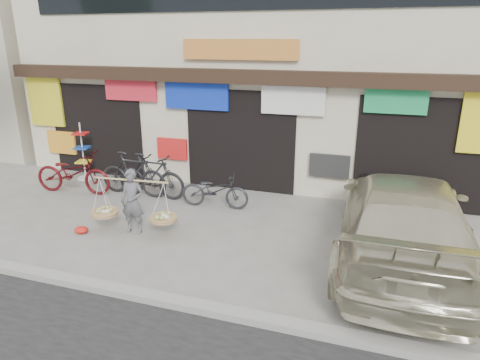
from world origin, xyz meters
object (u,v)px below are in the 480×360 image
(bike_1, at_px, (151,176))
(suv, at_px, (403,218))
(bike_3, at_px, (133,174))
(display_rack, at_px, (83,157))
(street_vendor, at_px, (133,205))
(bike_0, at_px, (73,173))
(bike_2, at_px, (215,190))

(bike_1, xyz_separation_m, suv, (6.07, -1.42, 0.23))
(bike_3, relative_size, display_rack, 1.15)
(street_vendor, relative_size, bike_0, 0.90)
(bike_0, height_order, display_rack, display_rack)
(bike_2, bearing_deg, street_vendor, 144.32)
(display_rack, bearing_deg, street_vendor, -39.45)
(bike_0, distance_m, bike_3, 1.66)
(suv, height_order, display_rack, display_rack)
(bike_1, height_order, suv, suv)
(bike_2, bearing_deg, bike_0, 88.06)
(bike_3, height_order, suv, suv)
(suv, bearing_deg, display_rack, -14.59)
(bike_2, height_order, suv, suv)
(bike_0, distance_m, display_rack, 1.22)
(street_vendor, xyz_separation_m, bike_1, (-0.72, 2.02, -0.05))
(bike_3, xyz_separation_m, display_rack, (-2.13, 0.75, 0.09))
(bike_1, bearing_deg, bike_2, -92.35)
(suv, relative_size, display_rack, 3.34)
(bike_0, distance_m, suv, 8.29)
(bike_3, bearing_deg, bike_2, -91.39)
(bike_1, height_order, display_rack, display_rack)
(bike_0, relative_size, bike_1, 1.09)
(suv, bearing_deg, street_vendor, 5.77)
(bike_0, relative_size, bike_2, 1.26)
(bike_2, relative_size, suv, 0.30)
(bike_1, bearing_deg, suv, -101.17)
(bike_1, xyz_separation_m, bike_2, (1.83, -0.14, -0.14))
(bike_0, xyz_separation_m, suv, (8.22, -1.07, 0.26))
(street_vendor, height_order, display_rack, display_rack)
(suv, bearing_deg, bike_2, -17.42)
(street_vendor, distance_m, bike_3, 2.37)
(bike_1, relative_size, suv, 0.34)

